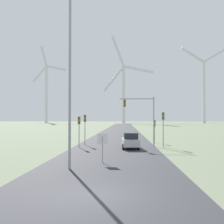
# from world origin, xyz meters

# --- Properties ---
(ground_plane) EXTENTS (600.00, 600.00, 0.00)m
(ground_plane) POSITION_xyz_m (0.00, 0.00, 0.00)
(ground_plane) COLOR #667056
(road_surface) EXTENTS (10.00, 240.00, 0.01)m
(road_surface) POSITION_xyz_m (0.00, 48.00, 0.00)
(road_surface) COLOR #2D2D33
(road_surface) RESTS_ON ground
(streetlamp) EXTENTS (2.78, 0.32, 12.45)m
(streetlamp) POSITION_xyz_m (-2.52, 6.00, 7.52)
(streetlamp) COLOR #93999E
(streetlamp) RESTS_ON ground
(stop_sign_near) EXTENTS (0.81, 0.07, 2.28)m
(stop_sign_near) POSITION_xyz_m (-0.47, 8.58, 1.59)
(stop_sign_near) COLOR #93999E
(stop_sign_near) RESTS_ON ground
(traffic_light_post_near_left) EXTENTS (0.28, 0.34, 3.93)m
(traffic_light_post_near_left) POSITION_xyz_m (-3.92, 22.06, 2.88)
(traffic_light_post_near_left) COLOR #93999E
(traffic_light_post_near_left) RESTS_ON ground
(traffic_light_post_near_right) EXTENTS (0.28, 0.34, 4.21)m
(traffic_light_post_near_right) POSITION_xyz_m (5.93, 20.19, 3.08)
(traffic_light_post_near_right) COLOR #93999E
(traffic_light_post_near_right) RESTS_ON ground
(traffic_light_post_mid_left) EXTENTS (0.28, 0.34, 3.69)m
(traffic_light_post_mid_left) POSITION_xyz_m (-4.19, 19.21, 2.71)
(traffic_light_post_mid_left) COLOR #93999E
(traffic_light_post_mid_left) RESTS_ON ground
(traffic_light_post_mid_right) EXTENTS (0.28, 0.34, 3.22)m
(traffic_light_post_mid_right) POSITION_xyz_m (5.48, 25.64, 2.37)
(traffic_light_post_mid_right) COLOR #93999E
(traffic_light_post_mid_right) RESTS_ON ground
(traffic_light_mast_overhead) EXTENTS (4.30, 0.35, 6.16)m
(traffic_light_mast_overhead) POSITION_xyz_m (3.40, 20.71, 4.37)
(traffic_light_mast_overhead) COLOR #93999E
(traffic_light_mast_overhead) RESTS_ON ground
(car_approaching) EXTENTS (2.03, 4.20, 1.83)m
(car_approaching) POSITION_xyz_m (1.93, 18.39, 0.91)
(car_approaching) COLOR #B7BCC1
(car_approaching) RESTS_ON ground
(wind_turbine_far_left) EXTENTS (29.92, 6.42, 64.79)m
(wind_turbine_far_left) POSITION_xyz_m (-64.26, 203.40, 28.90)
(wind_turbine_far_left) COLOR silver
(wind_turbine_far_left) RESTS_ON ground
(wind_turbine_left) EXTENTS (37.96, 11.45, 64.91)m
(wind_turbine_left) POSITION_xyz_m (0.43, 182.34, 27.13)
(wind_turbine_left) COLOR silver
(wind_turbine_left) RESTS_ON ground
(wind_turbine_center) EXTENTS (34.31, 6.01, 55.42)m
(wind_turbine_center) POSITION_xyz_m (58.79, 181.02, 27.79)
(wind_turbine_center) COLOR silver
(wind_turbine_center) RESTS_ON ground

